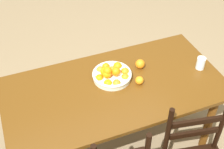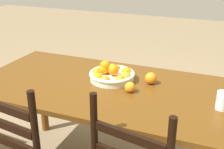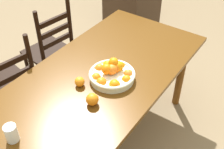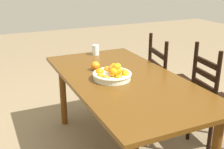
{
  "view_description": "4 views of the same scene",
  "coord_description": "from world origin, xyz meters",
  "px_view_note": "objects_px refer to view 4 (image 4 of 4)",
  "views": [
    {
      "loc": [
        0.66,
        1.63,
        2.42
      ],
      "look_at": [
        -0.02,
        -0.1,
        0.77
      ],
      "focal_mm": 49.6,
      "sensor_mm": 36.0,
      "label": 1
    },
    {
      "loc": [
        -0.73,
        1.66,
        1.56
      ],
      "look_at": [
        -0.02,
        -0.1,
        0.77
      ],
      "focal_mm": 47.32,
      "sensor_mm": 36.0,
      "label": 2
    },
    {
      "loc": [
        -1.26,
        -0.97,
        2.02
      ],
      "look_at": [
        -0.02,
        -0.1,
        0.77
      ],
      "focal_mm": 46.08,
      "sensor_mm": 36.0,
      "label": 3
    },
    {
      "loc": [
        1.97,
        -1.02,
        1.56
      ],
      "look_at": [
        -0.02,
        -0.1,
        0.77
      ],
      "focal_mm": 46.04,
      "sensor_mm": 36.0,
      "label": 4
    }
  ],
  "objects_px": {
    "dining_table": "(124,88)",
    "drinking_glass": "(96,50)",
    "orange_loose_0": "(118,67)",
    "orange_loose_1": "(95,66)",
    "chair_near_window": "(213,102)",
    "chair_by_cabinet": "(169,83)",
    "fruit_bowl": "(112,74)"
  },
  "relations": [
    {
      "from": "chair_by_cabinet",
      "to": "orange_loose_0",
      "type": "relative_size",
      "value": 14.09
    },
    {
      "from": "dining_table",
      "to": "chair_near_window",
      "type": "relative_size",
      "value": 1.79
    },
    {
      "from": "fruit_bowl",
      "to": "drinking_glass",
      "type": "relative_size",
      "value": 3.01
    },
    {
      "from": "orange_loose_0",
      "to": "chair_near_window",
      "type": "bearing_deg",
      "value": 59.62
    },
    {
      "from": "drinking_glass",
      "to": "dining_table",
      "type": "bearing_deg",
      "value": -3.88
    },
    {
      "from": "chair_near_window",
      "to": "orange_loose_1",
      "type": "xyz_separation_m",
      "value": [
        -0.52,
        -0.92,
        0.31
      ]
    },
    {
      "from": "dining_table",
      "to": "fruit_bowl",
      "type": "xyz_separation_m",
      "value": [
        -0.01,
        -0.1,
        0.13
      ]
    },
    {
      "from": "chair_by_cabinet",
      "to": "orange_loose_0",
      "type": "distance_m",
      "value": 0.78
    },
    {
      "from": "dining_table",
      "to": "chair_by_cabinet",
      "type": "bearing_deg",
      "value": 115.45
    },
    {
      "from": "dining_table",
      "to": "chair_by_cabinet",
      "type": "height_order",
      "value": "chair_by_cabinet"
    },
    {
      "from": "chair_near_window",
      "to": "fruit_bowl",
      "type": "height_order",
      "value": "chair_near_window"
    },
    {
      "from": "orange_loose_0",
      "to": "drinking_glass",
      "type": "relative_size",
      "value": 0.63
    },
    {
      "from": "dining_table",
      "to": "orange_loose_1",
      "type": "xyz_separation_m",
      "value": [
        -0.28,
        -0.14,
        0.13
      ]
    },
    {
      "from": "orange_loose_0",
      "to": "drinking_glass",
      "type": "bearing_deg",
      "value": 178.61
    },
    {
      "from": "dining_table",
      "to": "drinking_glass",
      "type": "distance_m",
      "value": 0.77
    },
    {
      "from": "orange_loose_0",
      "to": "orange_loose_1",
      "type": "xyz_separation_m",
      "value": [
        -0.09,
        -0.18,
        0.01
      ]
    },
    {
      "from": "chair_by_cabinet",
      "to": "fruit_bowl",
      "type": "distance_m",
      "value": 0.95
    },
    {
      "from": "dining_table",
      "to": "orange_loose_1",
      "type": "bearing_deg",
      "value": -153.92
    },
    {
      "from": "orange_loose_1",
      "to": "chair_by_cabinet",
      "type": "bearing_deg",
      "value": 94.13
    },
    {
      "from": "chair_by_cabinet",
      "to": "fruit_bowl",
      "type": "bearing_deg",
      "value": 122.77
    },
    {
      "from": "orange_loose_1",
      "to": "drinking_glass",
      "type": "height_order",
      "value": "drinking_glass"
    },
    {
      "from": "chair_near_window",
      "to": "orange_loose_1",
      "type": "bearing_deg",
      "value": 68.05
    },
    {
      "from": "orange_loose_1",
      "to": "drinking_glass",
      "type": "xyz_separation_m",
      "value": [
        -0.47,
        0.19,
        0.01
      ]
    },
    {
      "from": "chair_by_cabinet",
      "to": "orange_loose_0",
      "type": "height_order",
      "value": "chair_by_cabinet"
    },
    {
      "from": "chair_by_cabinet",
      "to": "orange_loose_0",
      "type": "bearing_deg",
      "value": 113.14
    },
    {
      "from": "fruit_bowl",
      "to": "orange_loose_0",
      "type": "bearing_deg",
      "value": 143.19
    },
    {
      "from": "dining_table",
      "to": "chair_near_window",
      "type": "height_order",
      "value": "chair_near_window"
    },
    {
      "from": "fruit_bowl",
      "to": "orange_loose_1",
      "type": "distance_m",
      "value": 0.27
    },
    {
      "from": "orange_loose_0",
      "to": "drinking_glass",
      "type": "height_order",
      "value": "drinking_glass"
    },
    {
      "from": "dining_table",
      "to": "chair_near_window",
      "type": "distance_m",
      "value": 0.84
    },
    {
      "from": "drinking_glass",
      "to": "fruit_bowl",
      "type": "bearing_deg",
      "value": -11.49
    },
    {
      "from": "chair_near_window",
      "to": "chair_by_cabinet",
      "type": "relative_size",
      "value": 1.04
    }
  ]
}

